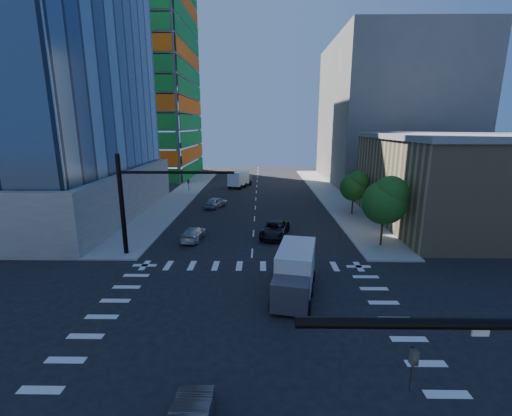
{
  "coord_description": "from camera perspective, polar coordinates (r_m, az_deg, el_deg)",
  "views": [
    {
      "loc": [
        0.79,
        -17.77,
        11.47
      ],
      "look_at": [
        0.42,
        8.0,
        5.26
      ],
      "focal_mm": 24.0,
      "sensor_mm": 36.0,
      "label": 1
    }
  ],
  "objects": [
    {
      "name": "ground",
      "position": [
        21.16,
        -1.54,
        -19.28
      ],
      "size": [
        160.0,
        160.0,
        0.0
      ],
      "primitive_type": "plane",
      "color": "black",
      "rests_on": "ground"
    },
    {
      "name": "road_markings",
      "position": [
        21.16,
        -1.54,
        -19.27
      ],
      "size": [
        20.0,
        20.0,
        0.01
      ],
      "primitive_type": "cube",
      "color": "silver",
      "rests_on": "ground"
    },
    {
      "name": "sidewalk_ne",
      "position": [
        60.03,
        12.06,
        2.31
      ],
      "size": [
        5.0,
        60.0,
        0.15
      ],
      "primitive_type": "cube",
      "color": "gray",
      "rests_on": "ground"
    },
    {
      "name": "sidewalk_nw",
      "position": [
        60.36,
        -11.92,
        2.38
      ],
      "size": [
        5.0,
        60.0,
        0.15
      ],
      "primitive_type": "cube",
      "color": "gray",
      "rests_on": "ground"
    },
    {
      "name": "construction_building",
      "position": [
        85.55,
        -19.89,
        21.64
      ],
      "size": [
        25.16,
        34.5,
        70.6
      ],
      "color": "slate",
      "rests_on": "ground"
    },
    {
      "name": "commercial_building",
      "position": [
        46.96,
        31.93,
        3.97
      ],
      "size": [
        20.5,
        22.5,
        10.6
      ],
      "color": "#9D875B",
      "rests_on": "ground"
    },
    {
      "name": "bg_building_ne",
      "position": [
        77.38,
        21.33,
        14.54
      ],
      "size": [
        24.0,
        30.0,
        28.0
      ],
      "primitive_type": "cube",
      "color": "#66625C",
      "rests_on": "ground"
    },
    {
      "name": "signal_mast_nw",
      "position": [
        31.76,
        -19.07,
        1.95
      ],
      "size": [
        10.2,
        0.4,
        9.0
      ],
      "color": "black",
      "rests_on": "sidewalk_nw"
    },
    {
      "name": "tree_south",
      "position": [
        34.48,
        20.89,
        1.3
      ],
      "size": [
        4.16,
        4.16,
        6.82
      ],
      "color": "#382316",
      "rests_on": "sidewalk_ne"
    },
    {
      "name": "tree_north",
      "position": [
        45.94,
        16.16,
        3.64
      ],
      "size": [
        3.54,
        3.52,
        5.78
      ],
      "color": "#382316",
      "rests_on": "sidewalk_ne"
    },
    {
      "name": "car_nb_far",
      "position": [
        36.33,
        3.15,
        -3.58
      ],
      "size": [
        3.67,
        6.02,
        1.56
      ],
      "primitive_type": "imported",
      "rotation": [
        0.0,
        0.0,
        -0.2
      ],
      "color": "black",
      "rests_on": "ground"
    },
    {
      "name": "car_sb_near",
      "position": [
        35.91,
        -10.38,
        -4.18
      ],
      "size": [
        2.25,
        4.76,
        1.34
      ],
      "primitive_type": "imported",
      "rotation": [
        0.0,
        0.0,
        3.06
      ],
      "color": "silver",
      "rests_on": "ground"
    },
    {
      "name": "car_sb_mid",
      "position": [
        49.51,
        -6.66,
        0.95
      ],
      "size": [
        3.35,
        4.74,
        1.5
      ],
      "primitive_type": "imported",
      "rotation": [
        0.0,
        0.0,
        2.74
      ],
      "color": "#AFB2B8",
      "rests_on": "ground"
    },
    {
      "name": "box_truck_near",
      "position": [
        24.02,
        6.41,
        -11.28
      ],
      "size": [
        3.77,
        6.5,
        3.2
      ],
      "rotation": [
        0.0,
        0.0,
        -0.2
      ],
      "color": "black",
      "rests_on": "ground"
    },
    {
      "name": "box_truck_far",
      "position": [
        65.81,
        -2.6,
        4.73
      ],
      "size": [
        4.39,
        6.48,
        3.13
      ],
      "rotation": [
        0.0,
        0.0,
        2.8
      ],
      "color": "black",
      "rests_on": "ground"
    }
  ]
}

